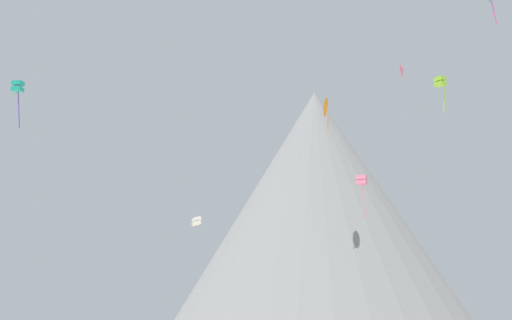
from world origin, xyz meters
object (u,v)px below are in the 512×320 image
kite_orange_high (326,107)px  kite_white_mid (196,221)px  rock_massif (321,245)px  kite_rainbow_high (402,70)px  kite_lime_high (440,82)px  kite_pink_mid (362,180)px  kite_teal_mid (18,88)px

kite_orange_high → kite_white_mid: 29.17m
rock_massif → kite_rainbow_high: rock_massif is taller
kite_lime_high → kite_rainbow_high: (-5.18, -5.66, -1.13)m
rock_massif → kite_orange_high: (-0.81, -22.51, 14.47)m
rock_massif → kite_pink_mid: bearing=-86.9°
kite_rainbow_high → kite_teal_mid: (-32.88, -10.56, -6.24)m
kite_white_mid → kite_pink_mid: bearing=-90.8°
kite_pink_mid → kite_rainbow_high: size_ratio=2.84×
kite_pink_mid → kite_lime_high: 13.81m
kite_orange_high → kite_white_mid: size_ratio=5.07×
kite_pink_mid → kite_orange_high: bearing=-55.7°
kite_pink_mid → kite_teal_mid: 38.97m
kite_white_mid → kite_teal_mid: 23.22m
kite_lime_high → rock_massif: bearing=153.8°
kite_pink_mid → rock_massif: bearing=-66.7°
rock_massif → kite_lime_high: bearing=-77.2°
kite_lime_high → kite_orange_high: kite_orange_high is taller
rock_massif → kite_teal_mid: 63.95m
kite_orange_high → kite_white_mid: kite_orange_high is taller
kite_lime_high → kite_teal_mid: 42.03m
rock_massif → kite_rainbow_high: size_ratio=46.63×
rock_massif → kite_rainbow_high: bearing=-85.0°
kite_rainbow_high → kite_orange_high: (-4.91, 23.96, 5.39)m
kite_rainbow_high → kite_white_mid: size_ratio=1.60×
kite_rainbow_high → kite_teal_mid: size_ratio=0.43×
kite_white_mid → kite_teal_mid: (-12.71, -18.12, 7.04)m
kite_rainbow_high → kite_white_mid: kite_rainbow_high is taller
kite_pink_mid → kite_orange_high: kite_orange_high is taller
kite_rainbow_high → kite_orange_high: bearing=28.9°
rock_massif → kite_orange_high: bearing=-92.1°
kite_pink_mid → kite_rainbow_high: 15.60m
kite_teal_mid → rock_massif: bearing=-107.6°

